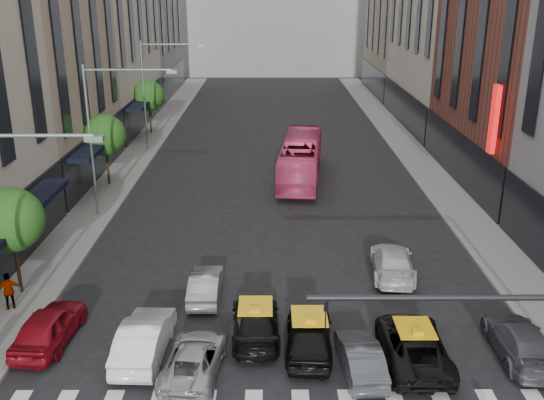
{
  "coord_description": "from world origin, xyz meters",
  "views": [
    {
      "loc": [
        -0.43,
        -14.7,
        13.29
      ],
      "look_at": [
        -0.35,
        11.61,
        4.0
      ],
      "focal_mm": 40.0,
      "sensor_mm": 36.0,
      "label": 1
    }
  ],
  "objects_px": {
    "streetlamp_far": "(155,81)",
    "taxi_left": "(256,321)",
    "car_red": "(49,326)",
    "streetlamp_mid": "(105,121)",
    "car_white_front": "(144,338)",
    "pedestrian_far": "(9,291)",
    "taxi_center": "(309,334)",
    "bus": "(301,159)"
  },
  "relations": [
    {
      "from": "streetlamp_far",
      "to": "taxi_left",
      "type": "height_order",
      "value": "streetlamp_far"
    },
    {
      "from": "streetlamp_far",
      "to": "car_red",
      "type": "height_order",
      "value": "streetlamp_far"
    },
    {
      "from": "streetlamp_far",
      "to": "taxi_left",
      "type": "relative_size",
      "value": 1.95
    },
    {
      "from": "streetlamp_mid",
      "to": "car_white_front",
      "type": "height_order",
      "value": "streetlamp_mid"
    },
    {
      "from": "car_red",
      "to": "taxi_left",
      "type": "height_order",
      "value": "car_red"
    },
    {
      "from": "streetlamp_mid",
      "to": "car_white_front",
      "type": "bearing_deg",
      "value": -71.93
    },
    {
      "from": "taxi_left",
      "to": "pedestrian_far",
      "type": "bearing_deg",
      "value": -12.66
    },
    {
      "from": "car_white_front",
      "to": "taxi_left",
      "type": "distance_m",
      "value": 4.38
    },
    {
      "from": "car_red",
      "to": "car_white_front",
      "type": "height_order",
      "value": "car_white_front"
    },
    {
      "from": "taxi_left",
      "to": "car_red",
      "type": "bearing_deg",
      "value": 1.14
    },
    {
      "from": "car_red",
      "to": "car_white_front",
      "type": "relative_size",
      "value": 0.96
    },
    {
      "from": "taxi_left",
      "to": "car_white_front",
      "type": "bearing_deg",
      "value": 15.47
    },
    {
      "from": "taxi_center",
      "to": "bus",
      "type": "bearing_deg",
      "value": -88.52
    },
    {
      "from": "pedestrian_far",
      "to": "streetlamp_far",
      "type": "bearing_deg",
      "value": -118.37
    },
    {
      "from": "pedestrian_far",
      "to": "car_white_front",
      "type": "bearing_deg",
      "value": 127.73
    },
    {
      "from": "bus",
      "to": "pedestrian_far",
      "type": "bearing_deg",
      "value": 61.0
    },
    {
      "from": "car_red",
      "to": "taxi_left",
      "type": "relative_size",
      "value": 0.95
    },
    {
      "from": "taxi_center",
      "to": "taxi_left",
      "type": "bearing_deg",
      "value": -23.56
    },
    {
      "from": "streetlamp_far",
      "to": "pedestrian_far",
      "type": "distance_m",
      "value": 28.02
    },
    {
      "from": "car_red",
      "to": "bus",
      "type": "bearing_deg",
      "value": -112.53
    },
    {
      "from": "streetlamp_far",
      "to": "car_white_front",
      "type": "bearing_deg",
      "value": -81.08
    },
    {
      "from": "bus",
      "to": "car_white_front",
      "type": "bearing_deg",
      "value": 78.83
    },
    {
      "from": "taxi_left",
      "to": "pedestrian_far",
      "type": "height_order",
      "value": "pedestrian_far"
    },
    {
      "from": "car_white_front",
      "to": "taxi_left",
      "type": "bearing_deg",
      "value": -160.1
    },
    {
      "from": "streetlamp_far",
      "to": "taxi_center",
      "type": "xyz_separation_m",
      "value": [
        11.09,
        -30.58,
        -5.16
      ]
    },
    {
      "from": "taxi_center",
      "to": "streetlamp_mid",
      "type": "bearing_deg",
      "value": -49.35
    },
    {
      "from": "taxi_center",
      "to": "pedestrian_far",
      "type": "xyz_separation_m",
      "value": [
        -12.68,
        3.03,
        0.24
      ]
    },
    {
      "from": "streetlamp_mid",
      "to": "bus",
      "type": "bearing_deg",
      "value": 32.24
    },
    {
      "from": "streetlamp_far",
      "to": "taxi_center",
      "type": "distance_m",
      "value": 32.93
    },
    {
      "from": "streetlamp_mid",
      "to": "bus",
      "type": "height_order",
      "value": "streetlamp_mid"
    },
    {
      "from": "bus",
      "to": "car_red",
      "type": "bearing_deg",
      "value": 69.29
    },
    {
      "from": "streetlamp_mid",
      "to": "bus",
      "type": "xyz_separation_m",
      "value": [
        11.83,
        7.46,
        -4.35
      ]
    },
    {
      "from": "car_red",
      "to": "taxi_center",
      "type": "distance_m",
      "value": 10.17
    },
    {
      "from": "streetlamp_mid",
      "to": "streetlamp_far",
      "type": "distance_m",
      "value": 16.0
    },
    {
      "from": "bus",
      "to": "pedestrian_far",
      "type": "distance_m",
      "value": 23.26
    },
    {
      "from": "streetlamp_far",
      "to": "bus",
      "type": "distance_m",
      "value": 15.22
    },
    {
      "from": "streetlamp_mid",
      "to": "car_red",
      "type": "relative_size",
      "value": 2.06
    },
    {
      "from": "car_white_front",
      "to": "bus",
      "type": "xyz_separation_m",
      "value": [
        6.98,
        22.3,
        0.8
      ]
    },
    {
      "from": "car_white_front",
      "to": "taxi_center",
      "type": "relative_size",
      "value": 1.04
    },
    {
      "from": "streetlamp_far",
      "to": "car_red",
      "type": "bearing_deg",
      "value": -88.2
    },
    {
      "from": "bus",
      "to": "taxi_left",
      "type": "bearing_deg",
      "value": 88.6
    },
    {
      "from": "car_red",
      "to": "taxi_center",
      "type": "height_order",
      "value": "taxi_center"
    }
  ]
}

